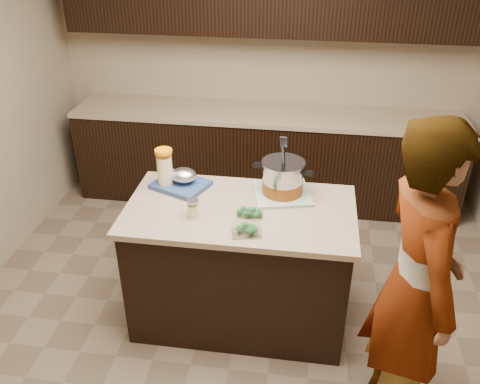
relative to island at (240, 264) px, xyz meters
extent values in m
plane|color=brown|center=(0.00, 0.00, -0.45)|extent=(4.00, 4.00, 0.00)
cube|color=tan|center=(0.00, 2.00, 0.90)|extent=(4.00, 0.04, 2.70)
cube|color=black|center=(0.00, 1.70, -0.02)|extent=(3.60, 0.60, 0.86)
cube|color=tan|center=(0.00, 1.70, 0.43)|extent=(3.60, 0.63, 0.04)
cube|color=black|center=(0.00, 0.00, -0.02)|extent=(1.40, 0.75, 0.86)
cube|color=tan|center=(0.00, 0.00, 0.43)|extent=(1.46, 0.81, 0.04)
cube|color=#537C53|center=(0.25, 0.21, 0.46)|extent=(0.44, 0.44, 0.02)
cylinder|color=#B7B7BC|center=(0.25, 0.21, 0.57)|extent=(0.31, 0.31, 0.21)
cylinder|color=brown|center=(0.25, 0.21, 0.51)|extent=(0.31, 0.31, 0.08)
cylinder|color=#B7B7BC|center=(0.25, 0.21, 0.68)|extent=(0.33, 0.33, 0.01)
cube|color=black|center=(0.09, 0.25, 0.64)|extent=(0.07, 0.05, 0.03)
cube|color=black|center=(0.41, 0.18, 0.64)|extent=(0.07, 0.05, 0.03)
cylinder|color=black|center=(0.25, 0.19, 0.74)|extent=(0.04, 0.11, 0.26)
cylinder|color=beige|center=(-0.53, 0.19, 0.56)|extent=(0.10, 0.10, 0.23)
cylinder|color=white|center=(-0.53, 0.19, 0.58)|extent=(0.11, 0.11, 0.26)
cylinder|color=orange|center=(-0.53, 0.19, 0.72)|extent=(0.12, 0.12, 0.02)
cylinder|color=beige|center=(-0.27, -0.14, 0.49)|extent=(0.08, 0.08, 0.08)
cylinder|color=white|center=(-0.27, -0.14, 0.50)|extent=(0.09, 0.09, 0.11)
cylinder|color=silver|center=(-0.27, -0.14, 0.56)|extent=(0.09, 0.09, 0.02)
cylinder|color=silver|center=(0.10, -0.09, 0.47)|extent=(0.11, 0.11, 0.05)
cylinder|color=silver|center=(0.04, -0.08, 0.47)|extent=(0.11, 0.11, 0.05)
cube|color=silver|center=(0.08, -0.27, 0.48)|extent=(0.19, 0.15, 0.06)
cube|color=navy|center=(-0.44, 0.22, 0.46)|extent=(0.42, 0.39, 0.03)
ellipsoid|color=silver|center=(-0.42, 0.22, 0.53)|extent=(0.18, 0.14, 0.10)
imported|color=gray|center=(0.98, -0.63, 0.46)|extent=(0.56, 0.74, 1.83)
camera|label=1|loc=(0.40, -2.70, 2.14)|focal=38.00mm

